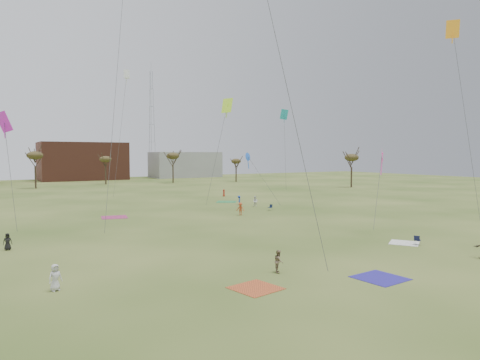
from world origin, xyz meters
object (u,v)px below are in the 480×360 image
camp_chair_right (270,209)px  radio_tower (152,124)px  flyer_near_left (55,277)px  camp_chair_center (417,242)px

camp_chair_right → radio_tower: (16.97, 99.63, 18.95)m
flyer_near_left → radio_tower: radio_tower is taller
camp_chair_center → camp_chair_right: 26.80m
camp_chair_center → flyer_near_left: bearing=63.3°
camp_chair_right → flyer_near_left: bearing=-67.4°
camp_chair_center → camp_chair_right: (2.37, 26.69, 0.00)m
camp_chair_center → camp_chair_right: size_ratio=1.00×
camp_chair_right → radio_tower: 102.83m
camp_chair_right → radio_tower: bearing=156.0°
flyer_near_left → camp_chair_center: size_ratio=1.85×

